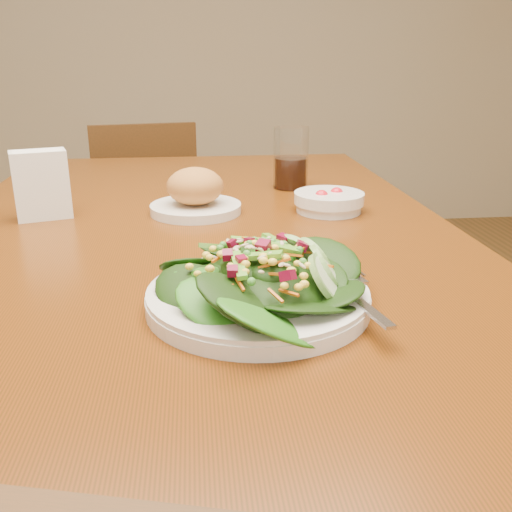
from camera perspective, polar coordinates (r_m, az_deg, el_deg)
name	(u,v)px	position (r m, az deg, el deg)	size (l,w,h in m)	color
dining_table	(199,277)	(1.05, -5.77, -2.13)	(0.90, 1.40, 0.75)	#632909
chair_far	(146,224)	(2.18, -10.93, 3.14)	(0.43, 0.44, 0.81)	#47250D
salad_plate	(266,284)	(0.67, 0.98, -2.83)	(0.27, 0.27, 0.08)	white
bread_plate	(195,195)	(1.08, -6.09, 6.12)	(0.17, 0.17, 0.09)	white
tomato_bowl	(329,202)	(1.09, 7.30, 5.43)	(0.13, 0.13, 0.04)	white
drinking_glass	(291,162)	(1.28, 3.49, 9.34)	(0.08, 0.08, 0.13)	silver
napkin_holder	(41,183)	(1.10, -20.70, 6.86)	(0.11, 0.08, 0.12)	white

